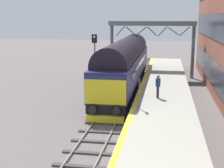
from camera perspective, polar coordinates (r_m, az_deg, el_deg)
The scene contains 8 objects.
ground_plane at distance 23.95m, azimuth 0.36°, elevation -4.26°, with size 140.00×140.00×0.00m, color #635C5A.
track_main at distance 23.94m, azimuth 0.36°, elevation -4.14°, with size 2.50×60.00×0.15m.
station_platform at distance 23.53m, azimuth 9.06°, elevation -3.44°, with size 4.00×44.00×1.01m.
diesel_locomotive at distance 29.68m, azimuth 2.37°, elevation 3.77°, with size 2.74×20.29×4.68m.
signal_post_near at distance 27.21m, azimuth -3.07°, elevation 4.51°, with size 0.44×0.22×5.20m.
platform_number_sign at distance 19.93m, azimuth 4.83°, elevation -0.96°, with size 0.10×0.44×1.85m.
waiting_passenger at distance 22.80m, azimuth 8.11°, elevation -0.05°, with size 0.42×0.49×1.64m.
overhead_footbridge at distance 35.93m, azimuth 7.08°, elevation 9.90°, with size 9.30×2.00×6.17m.
Camera 1 is at (3.68, -22.72, 6.62)m, focal length 51.88 mm.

